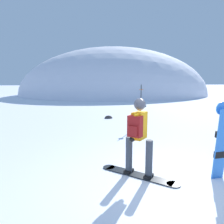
{
  "coord_description": "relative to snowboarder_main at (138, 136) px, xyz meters",
  "views": [
    {
      "loc": [
        -2.05,
        -3.49,
        2.05
      ],
      "look_at": [
        -0.14,
        3.53,
        1.0
      ],
      "focal_mm": 33.22,
      "sensor_mm": 36.0,
      "label": 1
    }
  ],
  "objects": [
    {
      "name": "piste_marker_near",
      "position": [
        2.22,
        5.09,
        0.2
      ],
      "size": [
        0.2,
        0.2,
        1.97
      ],
      "color": "black",
      "rests_on": "ground"
    },
    {
      "name": "ridge_peak_main",
      "position": [
        8.05,
        30.12,
        -0.92
      ],
      "size": [
        30.34,
        27.3,
        15.26
      ],
      "color": "white",
      "rests_on": "ground"
    },
    {
      "name": "ground_plane",
      "position": [
        0.38,
        -0.51,
        -0.92
      ],
      "size": [
        300.0,
        300.0,
        0.0
      ],
      "primitive_type": "plane",
      "color": "white"
    },
    {
      "name": "snowboarder_main",
      "position": [
        0.0,
        0.0,
        0.0
      ],
      "size": [
        1.32,
        1.44,
        1.71
      ],
      "color": "black",
      "rests_on": "ground"
    },
    {
      "name": "spare_snowboard",
      "position": [
        1.62,
        -0.57,
        -0.08
      ],
      "size": [
        0.28,
        0.15,
        1.66
      ],
      "color": "blue",
      "rests_on": "ground"
    },
    {
      "name": "rock_dark",
      "position": [
        1.2,
        7.34,
        -0.92
      ],
      "size": [
        0.46,
        0.39,
        0.32
      ],
      "color": "#383333",
      "rests_on": "ground"
    }
  ]
}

